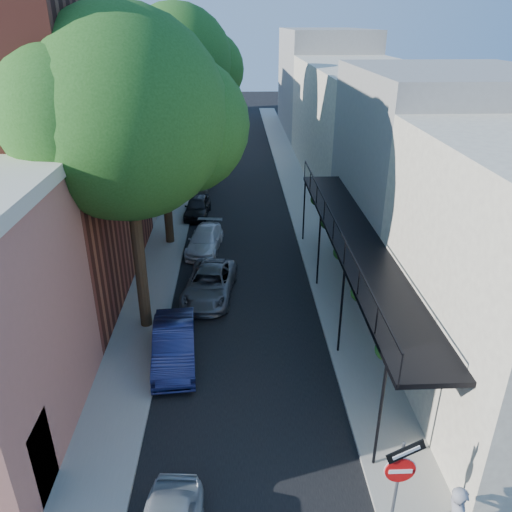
{
  "coord_description": "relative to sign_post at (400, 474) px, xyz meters",
  "views": [
    {
      "loc": [
        -0.22,
        -6.51,
        10.8
      ],
      "look_at": [
        0.47,
        10.33,
        2.8
      ],
      "focal_mm": 35.0,
      "sensor_mm": 36.0,
      "label": 1
    }
  ],
  "objects": [
    {
      "name": "parked_car_d",
      "position": [
        -5.05,
        16.1,
        -1.48
      ],
      "size": [
        2.01,
        4.0,
        1.11
      ],
      "primitive_type": "imported",
      "rotation": [
        0.0,
        0.0,
        -0.12
      ],
      "color": "silver",
      "rests_on": "ground"
    },
    {
      "name": "oak_far",
      "position": [
        -6.51,
        26.3,
        6.22
      ],
      "size": [
        7.7,
        7.0,
        11.9
      ],
      "color": "black",
      "rests_on": "ground"
    },
    {
      "name": "parked_car_b",
      "position": [
        -5.62,
        6.84,
        -1.38
      ],
      "size": [
        1.74,
        4.12,
        1.32
      ],
      "primitive_type": "imported",
      "rotation": [
        0.0,
        0.0,
        0.09
      ],
      "color": "#171C49",
      "rests_on": "ground"
    },
    {
      "name": "parked_car_c",
      "position": [
        -4.6,
        11.3,
        -1.44
      ],
      "size": [
        2.49,
        4.51,
        1.19
      ],
      "primitive_type": "imported",
      "rotation": [
        0.0,
        0.0,
        -0.12
      ],
      "color": "#5A5B61",
      "rests_on": "ground"
    },
    {
      "name": "parked_car_f",
      "position": [
        -5.76,
        26.59,
        -1.47
      ],
      "size": [
        1.57,
        3.54,
        1.13
      ],
      "primitive_type": "imported",
      "rotation": [
        0.0,
        0.0,
        -0.11
      ],
      "color": "#635D53",
      "rests_on": "ground"
    },
    {
      "name": "buildings_left",
      "position": [
        -12.46,
        27.79,
        2.9
      ],
      "size": [
        10.1,
        59.1,
        12.0
      ],
      "color": "#B96F5F",
      "rests_on": "ground"
    },
    {
      "name": "parked_car_e",
      "position": [
        -5.76,
        21.1,
        -1.44
      ],
      "size": [
        1.6,
        3.57,
        1.19
      ],
      "primitive_type": "imported",
      "rotation": [
        0.0,
        0.0,
        -0.06
      ],
      "color": "black",
      "rests_on": "ground"
    },
    {
      "name": "sign_post",
      "position": [
        0.0,
        0.0,
        0.0
      ],
      "size": [
        0.89,
        0.17,
        2.99
      ],
      "color": "#595B60",
      "rests_on": "ground"
    },
    {
      "name": "sidewalk_right",
      "position": [
        0.84,
        29.03,
        -1.98
      ],
      "size": [
        2.0,
        64.0,
        0.12
      ],
      "primitive_type": "cube",
      "color": "gray",
      "rests_on": "ground"
    },
    {
      "name": "road_surface",
      "position": [
        -3.16,
        29.03,
        -2.03
      ],
      "size": [
        6.0,
        64.0,
        0.01
      ],
      "primitive_type": "cube",
      "color": "black",
      "rests_on": "ground"
    },
    {
      "name": "buildings_right",
      "position": [
        5.83,
        28.51,
        2.39
      ],
      "size": [
        9.8,
        55.0,
        10.0
      ],
      "color": "beige",
      "rests_on": "ground"
    },
    {
      "name": "sidewalk_left",
      "position": [
        -7.16,
        29.03,
        -1.98
      ],
      "size": [
        2.0,
        64.0,
        0.12
      ],
      "primitive_type": "cube",
      "color": "gray",
      "rests_on": "ground"
    },
    {
      "name": "oak_mid",
      "position": [
        -6.58,
        17.26,
        5.02
      ],
      "size": [
        6.6,
        6.0,
        10.2
      ],
      "color": "black",
      "rests_on": "ground"
    },
    {
      "name": "oak_near",
      "position": [
        -6.53,
        9.29,
        5.84
      ],
      "size": [
        7.48,
        6.8,
        11.42
      ],
      "color": "black",
      "rests_on": "ground"
    }
  ]
}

